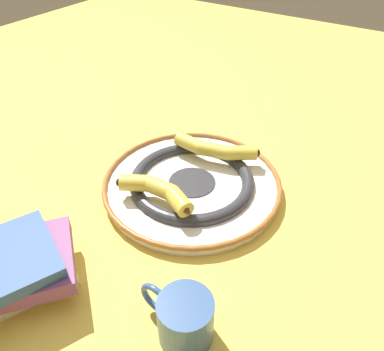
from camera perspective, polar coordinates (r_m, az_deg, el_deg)
ground_plane at (r=0.82m, az=0.16°, el=-3.25°), size 2.80×2.80×0.00m
decorative_bowl at (r=0.83m, az=-0.00°, el=-1.16°), size 0.39×0.39×0.04m
banana_a at (r=0.87m, az=3.23°, el=4.13°), size 0.21×0.08×0.03m
banana_b at (r=0.75m, az=-5.05°, el=-2.37°), size 0.19×0.06×0.03m
book_stack at (r=0.69m, az=-26.58°, el=-13.03°), size 0.24×0.25×0.09m
coffee_mug at (r=0.59m, az=-1.26°, el=-20.92°), size 0.13×0.08×0.08m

